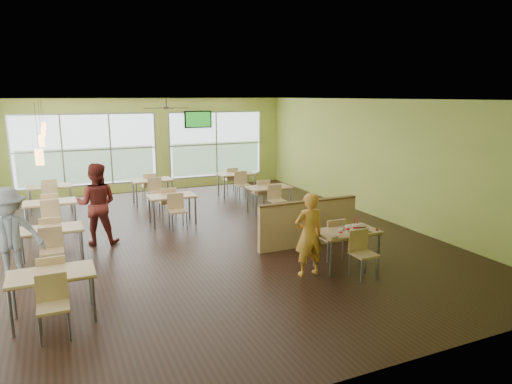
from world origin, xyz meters
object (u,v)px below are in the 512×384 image
main_table (347,236)px  man_plaid (309,234)px  food_basket (361,227)px  half_wall_divider (308,223)px

main_table → man_plaid: 0.87m
man_plaid → food_basket: (1.20, 0.05, -0.01)m
food_basket → main_table: bearing=-174.9°
man_plaid → half_wall_divider: bearing=-118.5°
food_basket → half_wall_divider: bearing=103.6°
main_table → man_plaid: man_plaid is taller
man_plaid → food_basket: bearing=-176.1°
half_wall_divider → man_plaid: man_plaid is taller
man_plaid → food_basket: man_plaid is taller
half_wall_divider → man_plaid: 1.72m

